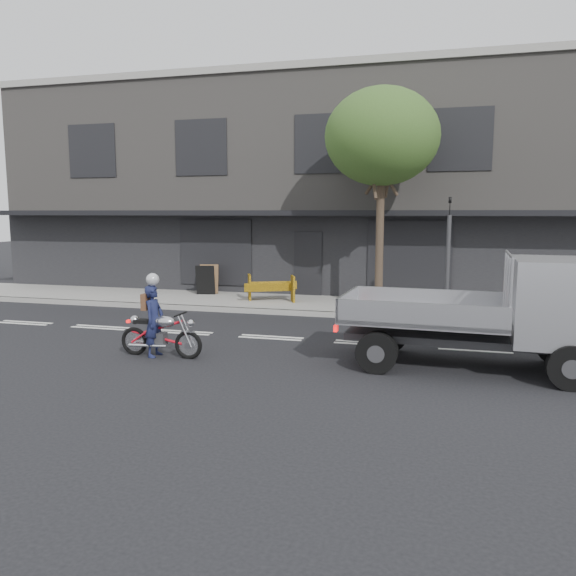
# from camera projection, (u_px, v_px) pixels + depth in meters

# --- Properties ---
(ground) EXTENTS (80.00, 80.00, 0.00)m
(ground) POSITION_uv_depth(u_px,v_px,m) (271.00, 338.00, 13.87)
(ground) COLOR black
(ground) RESTS_ON ground
(sidewalk) EXTENTS (32.00, 3.20, 0.15)m
(sidewalk) POSITION_uv_depth(u_px,v_px,m) (312.00, 305.00, 18.36)
(sidewalk) COLOR gray
(sidewalk) RESTS_ON ground
(kerb) EXTENTS (32.00, 0.20, 0.15)m
(kerb) POSITION_uv_depth(u_px,v_px,m) (301.00, 313.00, 16.82)
(kerb) COLOR gray
(kerb) RESTS_ON ground
(building_main) EXTENTS (26.00, 10.00, 8.00)m
(building_main) POSITION_uv_depth(u_px,v_px,m) (346.00, 190.00, 24.15)
(building_main) COLOR slate
(building_main) RESTS_ON ground
(street_tree) EXTENTS (3.40, 3.40, 6.74)m
(street_tree) POSITION_uv_depth(u_px,v_px,m) (382.00, 137.00, 16.62)
(street_tree) COLOR #382B21
(street_tree) RESTS_ON ground
(traffic_light_pole) EXTENTS (0.12, 0.12, 3.50)m
(traffic_light_pole) POSITION_uv_depth(u_px,v_px,m) (448.00, 263.00, 15.78)
(traffic_light_pole) COLOR #2D2D30
(traffic_light_pole) RESTS_ON ground
(motorcycle) EXTENTS (1.91, 0.55, 0.98)m
(motorcycle) POSITION_uv_depth(u_px,v_px,m) (161.00, 334.00, 12.00)
(motorcycle) COLOR black
(motorcycle) RESTS_ON ground
(rider) EXTENTS (0.38, 0.57, 1.54)m
(rider) POSITION_uv_depth(u_px,v_px,m) (154.00, 321.00, 12.00)
(rider) COLOR #161B3E
(rider) RESTS_ON ground
(flatbed_ute) EXTENTS (5.12, 2.32, 2.33)m
(flatbed_ute) POSITION_uv_depth(u_px,v_px,m) (536.00, 305.00, 10.64)
(flatbed_ute) COLOR black
(flatbed_ute) RESTS_ON ground
(construction_barrier) EXTENTS (1.73, 1.23, 0.90)m
(construction_barrier) POSITION_uv_depth(u_px,v_px,m) (269.00, 288.00, 18.40)
(construction_barrier) COLOR #FAAF0D
(construction_barrier) RESTS_ON sidewalk
(sandwich_board) EXTENTS (0.75, 0.58, 1.06)m
(sandwich_board) POSITION_uv_depth(u_px,v_px,m) (205.00, 280.00, 19.95)
(sandwich_board) COLOR black
(sandwich_board) RESTS_ON sidewalk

